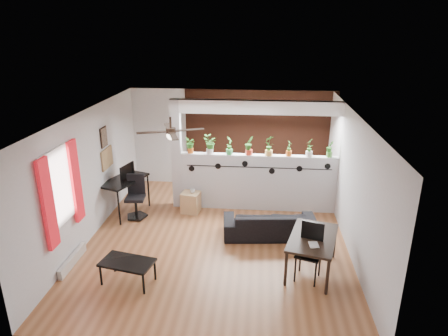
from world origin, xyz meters
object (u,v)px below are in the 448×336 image
coffee_table (127,264)px  potted_plant_0 (190,144)px  potted_plant_7 (330,148)px  sofa (270,224)px  folding_chair (310,246)px  potted_plant_1 (210,144)px  potted_plant_5 (289,147)px  dining_table (313,240)px  ceiling_fan (171,132)px  office_chair (136,199)px  potted_plant_6 (309,147)px  potted_plant_2 (229,145)px  computer_desk (124,183)px  potted_plant_3 (249,145)px  potted_plant_4 (269,145)px  cup (193,191)px  cube_shelf (191,202)px

coffee_table → potted_plant_0: bearing=79.8°
potted_plant_7 → sofa: 2.23m
folding_chair → coffee_table: bearing=-171.2°
potted_plant_1 → potted_plant_5: 1.81m
dining_table → ceiling_fan: bearing=165.4°
sofa → folding_chair: folding_chair is taller
office_chair → potted_plant_1: bearing=23.1°
potted_plant_5 → dining_table: bearing=-82.7°
potted_plant_0 → folding_chair: bearing=-46.4°
ceiling_fan → potted_plant_5: bearing=38.3°
potted_plant_5 → potted_plant_7: potted_plant_7 is taller
potted_plant_5 → office_chair: bearing=-168.6°
potted_plant_0 → potted_plant_6: (2.71, -0.00, 0.02)m
potted_plant_2 → computer_desk: potted_plant_2 is taller
potted_plant_5 → potted_plant_6: size_ratio=0.90×
potted_plant_6 → potted_plant_7: potted_plant_6 is taller
potted_plant_7 → computer_desk: potted_plant_7 is taller
coffee_table → potted_plant_2: bearing=64.8°
dining_table → potted_plant_7: bearing=76.7°
potted_plant_7 → ceiling_fan: bearing=-150.5°
ceiling_fan → potted_plant_2: 2.15m
potted_plant_3 → potted_plant_4: size_ratio=0.94×
potted_plant_4 → cup: 2.05m
potted_plant_2 → potted_plant_5: (1.35, -0.00, -0.02)m
cube_shelf → potted_plant_5: bearing=17.9°
potted_plant_5 → office_chair: size_ratio=0.39×
potted_plant_1 → folding_chair: (2.06, -2.65, -0.98)m
potted_plant_0 → potted_plant_2: potted_plant_2 is taller
cube_shelf → office_chair: 1.25m
cup → sofa: bearing=-27.5°
dining_table → folding_chair: (-0.06, -0.17, -0.01)m
ceiling_fan → potted_plant_1: (0.47, 1.80, -0.74)m
potted_plant_4 → potted_plant_7: (1.35, 0.00, -0.04)m
potted_plant_2 → office_chair: potted_plant_2 is taller
folding_chair → dining_table: bearing=71.1°
potted_plant_3 → potted_plant_7: potted_plant_3 is taller
potted_plant_7 → cup: size_ratio=3.32×
potted_plant_3 → cube_shelf: potted_plant_3 is taller
ceiling_fan → potted_plant_6: bearing=33.4°
ceiling_fan → potted_plant_0: ceiling_fan is taller
potted_plant_1 → cube_shelf: bearing=-140.9°
potted_plant_5 → computer_desk: potted_plant_5 is taller
potted_plant_5 → potted_plant_7: 0.90m
potted_plant_6 → potted_plant_5: bearing=180.0°
potted_plant_6 → coffee_table: potted_plant_6 is taller
potted_plant_1 → potted_plant_6: 2.26m
potted_plant_1 → cup: bearing=-137.3°
potted_plant_3 → potted_plant_7: (1.81, 0.00, -0.03)m
potted_plant_2 → ceiling_fan: bearing=-117.1°
potted_plant_2 → potted_plant_0: bearing=-180.0°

